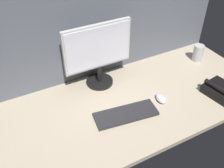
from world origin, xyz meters
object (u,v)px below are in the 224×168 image
object	(u,v)px
keyboard	(126,114)
mouse	(161,98)
mug_steel	(198,53)
desk_phone	(220,90)
monitor	(98,52)

from	to	relation	value
keyboard	mouse	distance (cm)	25.87
mug_steel	desk_phone	size ratio (longest dim) A/B	0.59
mouse	desk_phone	distance (cm)	39.03
monitor	mug_steel	distance (cm)	80.06
monitor	keyboard	size ratio (longest dim) A/B	1.21
keyboard	desk_phone	xyz separation A→B (cm)	(62.67, -11.49, 2.19)
keyboard	desk_phone	world-z (taller)	desk_phone
mouse	desk_phone	size ratio (longest dim) A/B	0.45
mouse	desk_phone	world-z (taller)	desk_phone
monitor	keyboard	bearing A→B (deg)	-89.71
mouse	mug_steel	xyz separation A→B (cm)	(51.52, 24.51, 4.63)
keyboard	desk_phone	distance (cm)	63.75
keyboard	mouse	world-z (taller)	mouse
keyboard	mug_steel	size ratio (longest dim) A/B	2.92
keyboard	desk_phone	size ratio (longest dim) A/B	1.73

